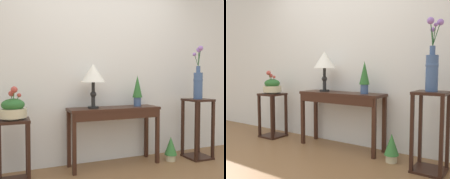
% 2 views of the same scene
% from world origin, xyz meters
% --- Properties ---
extents(back_wall_with_art, '(9.00, 0.10, 2.80)m').
position_xyz_m(back_wall_with_art, '(0.00, 1.50, 1.40)').
color(back_wall_with_art, silver).
rests_on(back_wall_with_art, ground).
extents(console_table, '(1.20, 0.36, 0.76)m').
position_xyz_m(console_table, '(0.14, 1.21, 0.64)').
color(console_table, '#381E14').
rests_on(console_table, ground).
extents(table_lamp, '(0.31, 0.31, 0.56)m').
position_xyz_m(table_lamp, '(-0.14, 1.23, 1.18)').
color(table_lamp, black).
rests_on(table_lamp, console_table).
extents(potted_plant_on_console, '(0.13, 0.13, 0.42)m').
position_xyz_m(potted_plant_on_console, '(0.49, 1.24, 0.99)').
color(potted_plant_on_console, '#3D5684').
rests_on(potted_plant_on_console, console_table).
extents(pedestal_stand_left, '(0.33, 0.33, 0.70)m').
position_xyz_m(pedestal_stand_left, '(-1.08, 1.11, 0.35)').
color(pedestal_stand_left, black).
rests_on(pedestal_stand_left, ground).
extents(planter_bowl_wide_left, '(0.28, 0.28, 0.36)m').
position_xyz_m(planter_bowl_wide_left, '(-1.08, 1.11, 0.81)').
color(planter_bowl_wide_left, beige).
rests_on(planter_bowl_wide_left, pedestal_stand_left).
extents(pedestal_stand_right, '(0.33, 0.33, 0.85)m').
position_xyz_m(pedestal_stand_right, '(1.36, 1.07, 0.42)').
color(pedestal_stand_right, black).
rests_on(pedestal_stand_right, ground).
extents(flower_vase_tall_right, '(0.16, 0.18, 0.74)m').
position_xyz_m(flower_vase_tall_right, '(1.37, 1.07, 1.11)').
color(flower_vase_tall_right, '#3D5684').
rests_on(flower_vase_tall_right, pedestal_stand_right).
extents(potted_plant_floor, '(0.17, 0.17, 0.34)m').
position_xyz_m(potted_plant_floor, '(0.93, 1.10, 0.18)').
color(potted_plant_floor, beige).
rests_on(potted_plant_floor, ground).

